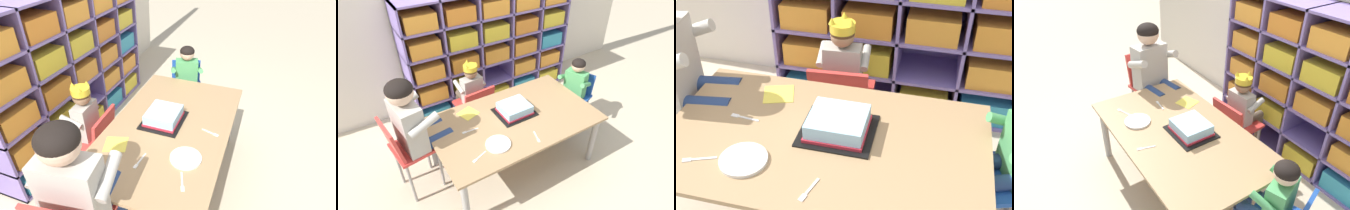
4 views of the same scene
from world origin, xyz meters
TOP-DOWN VIEW (x-y plane):
  - ground at (0.00, 0.00)m, footprint 16.00×16.00m
  - storage_cubby_shelf at (0.40, 1.11)m, footprint 1.99×0.39m
  - activity_table at (0.00, 0.00)m, footprint 1.42×0.84m
  - classroom_chair_blue at (-0.08, 0.61)m, footprint 0.38×0.34m
  - child_with_crown at (-0.08, 0.71)m, footprint 0.31×0.31m
  - adult_helper_seated at (-0.76, 0.20)m, footprint 0.45×0.44m
  - classroom_chair_guest_side at (0.88, 0.15)m, footprint 0.38×0.38m
  - guest_at_table_side at (0.79, 0.12)m, footprint 0.34×0.33m
  - birthday_cake_on_tray at (0.05, 0.07)m, footprint 0.33×0.29m
  - paper_plate_stack at (-0.28, -0.21)m, footprint 0.20×0.20m
  - paper_napkin_square at (-0.31, 0.27)m, footprint 0.18×0.18m
  - fork_by_napkin at (-0.46, -0.24)m, footprint 0.13×0.06m
  - fork_near_cake_tray at (0.03, -0.30)m, footprint 0.05×0.13m
  - fork_beside_plate_stack at (-0.40, 0.05)m, footprint 0.14×0.03m

SIDE VIEW (x-z plane):
  - ground at x=0.00m, z-range 0.00..0.00m
  - classroom_chair_blue at x=-0.08m, z-range 0.06..0.63m
  - classroom_chair_guest_side at x=0.88m, z-range 0.08..0.70m
  - activity_table at x=0.00m, z-range 0.21..0.75m
  - child_with_crown at x=-0.08m, z-range 0.09..0.90m
  - guest_at_table_side at x=0.79m, z-range 0.12..0.94m
  - paper_napkin_square at x=-0.31m, z-range 0.54..0.55m
  - fork_by_napkin at x=-0.46m, z-range 0.54..0.55m
  - fork_near_cake_tray at x=0.03m, z-range 0.54..0.55m
  - fork_beside_plate_stack at x=-0.40m, z-range 0.54..0.55m
  - paper_plate_stack at x=-0.28m, z-range 0.54..0.56m
  - birthday_cake_on_tray at x=0.05m, z-range 0.54..0.63m
  - storage_cubby_shelf at x=0.40m, z-range -0.01..1.33m
  - adult_helper_seated at x=-0.76m, z-range 0.14..1.23m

